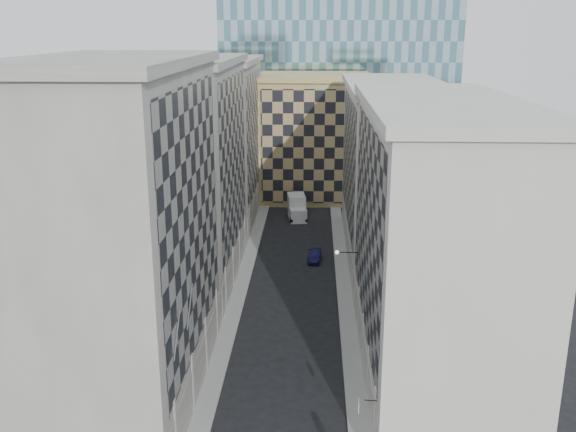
# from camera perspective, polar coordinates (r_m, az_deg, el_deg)

# --- Properties ---
(sidewalk_west) EXTENTS (1.50, 100.00, 0.15)m
(sidewalk_west) POSITION_cam_1_polar(r_m,az_deg,el_deg) (65.53, -4.24, -6.41)
(sidewalk_west) COLOR gray
(sidewalk_west) RESTS_ON ground
(sidewalk_east) EXTENTS (1.50, 100.00, 0.15)m
(sidewalk_east) POSITION_cam_1_polar(r_m,az_deg,el_deg) (65.20, 5.02, -6.55)
(sidewalk_east) COLOR gray
(sidewalk_east) RESTS_ON ground
(bldg_left_a) EXTENTS (10.80, 22.80, 23.70)m
(bldg_left_a) POSITION_cam_1_polar(r_m,az_deg,el_deg) (45.10, -14.45, -1.67)
(bldg_left_a) COLOR gray
(bldg_left_a) RESTS_ON ground
(bldg_left_b) EXTENTS (10.80, 22.80, 22.70)m
(bldg_left_b) POSITION_cam_1_polar(r_m,az_deg,el_deg) (65.85, -9.03, 3.82)
(bldg_left_b) COLOR #9B9790
(bldg_left_b) RESTS_ON ground
(bldg_left_c) EXTENTS (10.80, 22.80, 21.70)m
(bldg_left_c) POSITION_cam_1_polar(r_m,az_deg,el_deg) (87.21, -6.22, 6.65)
(bldg_left_c) COLOR gray
(bldg_left_c) RESTS_ON ground
(bldg_right_a) EXTENTS (10.80, 26.80, 20.70)m
(bldg_right_a) POSITION_cam_1_polar(r_m,az_deg,el_deg) (48.26, 12.78, -2.24)
(bldg_right_a) COLOR beige
(bldg_right_a) RESTS_ON ground
(bldg_right_b) EXTENTS (10.80, 28.80, 19.70)m
(bldg_right_b) POSITION_cam_1_polar(r_m,az_deg,el_deg) (74.18, 9.19, 4.06)
(bldg_right_b) COLOR beige
(bldg_right_b) RESTS_ON ground
(tan_block) EXTENTS (16.80, 14.80, 18.80)m
(tan_block) POSITION_cam_1_polar(r_m,az_deg,el_deg) (99.19, 2.34, 7.08)
(tan_block) COLOR tan
(tan_block) RESTS_ON ground
(church_tower) EXTENTS (7.20, 7.20, 51.50)m
(church_tower) POSITION_cam_1_polar(r_m,az_deg,el_deg) (112.04, 1.40, 17.15)
(church_tower) COLOR #2C2822
(church_tower) RESTS_ON ground
(flagpoles_left) EXTENTS (0.10, 6.33, 2.33)m
(flagpoles_left) POSITION_cam_1_polar(r_m,az_deg,el_deg) (40.77, -9.26, -9.10)
(flagpoles_left) COLOR gray
(flagpoles_left) RESTS_ON ground
(bracket_lamp) EXTENTS (1.98, 0.36, 0.36)m
(bracket_lamp) POSITION_cam_1_polar(r_m,az_deg,el_deg) (57.35, 4.56, -3.23)
(bracket_lamp) COLOR black
(bracket_lamp) RESTS_ON ground
(box_truck) EXTENTS (2.99, 5.91, 3.11)m
(box_truck) POSITION_cam_1_polar(r_m,az_deg,el_deg) (89.02, 0.80, 0.69)
(box_truck) COLOR silver
(box_truck) RESTS_ON ground
(dark_car) EXTENTS (1.60, 3.86, 1.24)m
(dark_car) POSITION_cam_1_polar(r_m,az_deg,el_deg) (72.89, 2.37, -3.52)
(dark_car) COLOR #0F0F37
(dark_car) RESTS_ON ground
(shop_sign) EXTENTS (1.13, 0.67, 0.74)m
(shop_sign) POSITION_cam_1_polar(r_m,az_deg,el_deg) (39.95, 6.41, -16.38)
(shop_sign) COLOR black
(shop_sign) RESTS_ON ground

